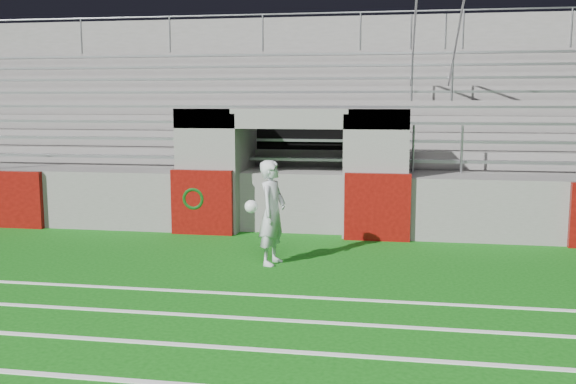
# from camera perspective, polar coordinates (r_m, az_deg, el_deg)

# --- Properties ---
(ground) EXTENTS (90.00, 90.00, 0.00)m
(ground) POSITION_cam_1_polar(r_m,az_deg,el_deg) (10.29, -2.79, -7.45)
(ground) COLOR #0E540E
(ground) RESTS_ON ground
(stadium_structure) EXTENTS (26.00, 8.48, 5.42)m
(stadium_structure) POSITION_cam_1_polar(r_m,az_deg,el_deg) (17.83, 2.67, 4.02)
(stadium_structure) COLOR slate
(stadium_structure) RESTS_ON ground
(goalkeeper_with_ball) EXTENTS (0.71, 0.72, 1.78)m
(goalkeeper_with_ball) POSITION_cam_1_polar(r_m,az_deg,el_deg) (10.82, -1.44, -1.84)
(goalkeeper_with_ball) COLOR silver
(goalkeeper_with_ball) RESTS_ON ground
(hose_coil) EXTENTS (0.58, 0.15, 0.58)m
(hose_coil) POSITION_cam_1_polar(r_m,az_deg,el_deg) (13.41, -8.36, -0.49)
(hose_coil) COLOR #0B3B0F
(hose_coil) RESTS_ON ground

